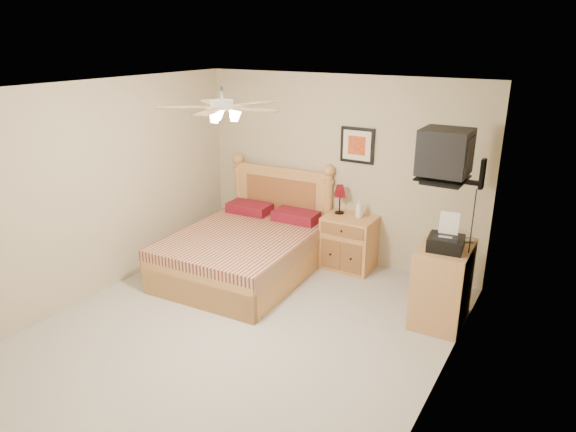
% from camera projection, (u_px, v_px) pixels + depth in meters
% --- Properties ---
extents(floor, '(4.50, 4.50, 0.00)m').
position_uv_depth(floor, '(243.00, 330.00, 5.45)').
color(floor, '#ADA69C').
rests_on(floor, ground).
extents(ceiling, '(4.00, 4.50, 0.04)m').
position_uv_depth(ceiling, '(235.00, 89.00, 4.61)').
color(ceiling, white).
rests_on(ceiling, ground).
extents(wall_back, '(4.00, 0.04, 2.50)m').
position_uv_depth(wall_back, '(338.00, 170.00, 6.86)').
color(wall_back, '#BCAD8A').
rests_on(wall_back, ground).
extents(wall_front, '(4.00, 0.04, 2.50)m').
position_uv_depth(wall_front, '(28.00, 324.00, 3.21)').
color(wall_front, '#BCAD8A').
rests_on(wall_front, ground).
extents(wall_left, '(0.04, 4.50, 2.50)m').
position_uv_depth(wall_left, '(100.00, 190.00, 5.99)').
color(wall_left, '#BCAD8A').
rests_on(wall_left, ground).
extents(wall_right, '(0.04, 4.50, 2.50)m').
position_uv_depth(wall_right, '(444.00, 263.00, 4.07)').
color(wall_right, '#BCAD8A').
rests_on(wall_right, ground).
extents(bed, '(1.67, 2.13, 1.34)m').
position_uv_depth(bed, '(243.00, 226.00, 6.51)').
color(bed, '#BC8A43').
rests_on(bed, ground).
extents(nightstand, '(0.67, 0.50, 0.72)m').
position_uv_depth(nightstand, '(349.00, 242.00, 6.80)').
color(nightstand, '#C27A44').
rests_on(nightstand, ground).
extents(table_lamp, '(0.26, 0.26, 0.39)m').
position_uv_depth(table_lamp, '(340.00, 199.00, 6.76)').
color(table_lamp, '#5D060D').
rests_on(table_lamp, nightstand).
extents(lotion_bottle, '(0.11, 0.11, 0.24)m').
position_uv_depth(lotion_bottle, '(359.00, 209.00, 6.63)').
color(lotion_bottle, white).
rests_on(lotion_bottle, nightstand).
extents(framed_picture, '(0.46, 0.04, 0.46)m').
position_uv_depth(framed_picture, '(357.00, 145.00, 6.59)').
color(framed_picture, black).
rests_on(framed_picture, wall_back).
extents(dresser, '(0.55, 0.77, 0.88)m').
position_uv_depth(dresser, '(442.00, 284.00, 5.49)').
color(dresser, '#AD8349').
rests_on(dresser, ground).
extents(fax_machine, '(0.38, 0.40, 0.37)m').
position_uv_depth(fax_machine, '(447.00, 233.00, 5.19)').
color(fax_machine, black).
rests_on(fax_machine, dresser).
extents(magazine_lower, '(0.29, 0.34, 0.03)m').
position_uv_depth(magazine_lower, '(452.00, 236.00, 5.57)').
color(magazine_lower, '#B0A68C').
rests_on(magazine_lower, dresser).
extents(magazine_upper, '(0.28, 0.30, 0.02)m').
position_uv_depth(magazine_upper, '(452.00, 233.00, 5.58)').
color(magazine_upper, tan).
rests_on(magazine_upper, magazine_lower).
extents(wall_tv, '(0.56, 0.46, 0.58)m').
position_uv_depth(wall_tv, '(460.00, 157.00, 5.09)').
color(wall_tv, black).
rests_on(wall_tv, wall_right).
extents(ceiling_fan, '(1.14, 1.14, 0.28)m').
position_uv_depth(ceiling_fan, '(222.00, 107.00, 4.50)').
color(ceiling_fan, white).
rests_on(ceiling_fan, ceiling).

